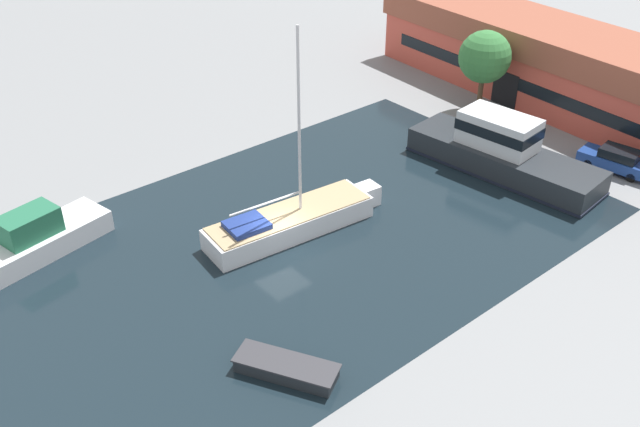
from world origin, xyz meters
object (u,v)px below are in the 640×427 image
Objects in this scene: warehouse_building at (539,59)px; parked_car at (616,160)px; cabin_boat at (39,238)px; sailboat_moored at (292,220)px; small_dinghy at (286,368)px; quay_tree_near_building at (485,57)px; motor_cruiser at (502,152)px.

warehouse_building is 6.12× the size of parked_car.
parked_car is 35.96m from cabin_boat.
sailboat_moored reaches higher than cabin_boat.
cabin_boat is at bearing 76.89° from small_dinghy.
quay_tree_near_building reaches higher than cabin_boat.
cabin_boat is (-16.00, -4.59, 0.60)m from small_dinghy.
small_dinghy is (12.61, -28.57, -3.98)m from quay_tree_near_building.
sailboat_moored is (3.88, -21.34, -3.60)m from quay_tree_near_building.
quay_tree_near_building is 21.98m from sailboat_moored.
sailboat_moored reaches higher than motor_cruiser.
warehouse_building is at bearing 102.27° from sailboat_moored.
motor_cruiser reaches higher than small_dinghy.
motor_cruiser is 1.67× the size of cabin_boat.
quay_tree_near_building is 0.53× the size of sailboat_moored.
sailboat_moored is at bearing 47.03° from cabin_boat.
cabin_boat is (-7.27, -11.82, 0.21)m from sailboat_moored.
cabin_boat is (-10.42, -26.73, -0.42)m from motor_cruiser.
warehouse_building is 3.71× the size of cabin_boat.
parked_car is 22.23m from sailboat_moored.
quay_tree_near_building is at bearing -5.31° from small_dinghy.
quay_tree_near_building is at bearing -93.72° from warehouse_building.
parked_car is 0.61× the size of cabin_boat.
quay_tree_near_building reaches higher than motor_cruiser.
small_dinghy is (11.82, -34.55, -2.64)m from warehouse_building.
sailboat_moored is (-8.03, -20.73, -0.05)m from parked_car.
parked_car is at bearing -2.93° from quay_tree_near_building.
small_dinghy is at bearing -171.95° from motor_cruiser.
motor_cruiser is (7.03, -6.43, -2.97)m from quay_tree_near_building.
parked_car reaches higher than small_dinghy.
sailboat_moored is 2.48× the size of small_dinghy.
small_dinghy is (0.70, -27.96, -0.44)m from parked_car.
sailboat_moored is 13.88m from cabin_boat.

